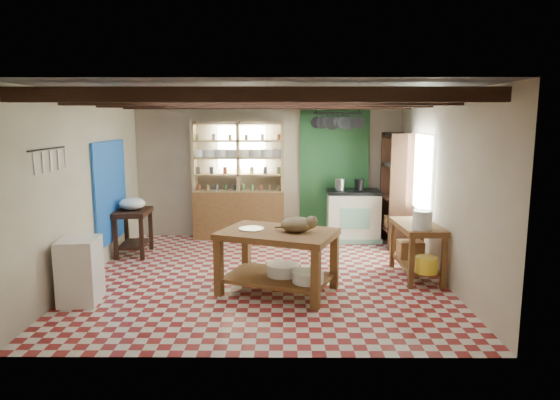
{
  "coord_description": "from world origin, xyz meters",
  "views": [
    {
      "loc": [
        0.27,
        -6.94,
        2.25
      ],
      "look_at": [
        0.23,
        0.3,
        1.06
      ],
      "focal_mm": 32.0,
      "sensor_mm": 36.0,
      "label": 1
    }
  ],
  "objects_px": {
    "stove": "(353,215)",
    "prep_table": "(134,232)",
    "work_table": "(278,262)",
    "right_counter": "(417,251)",
    "white_cabinet": "(80,271)",
    "cat": "(297,224)"
  },
  "relations": [
    {
      "from": "prep_table",
      "to": "right_counter",
      "type": "height_order",
      "value": "right_counter"
    },
    {
      "from": "work_table",
      "to": "right_counter",
      "type": "relative_size",
      "value": 1.32
    },
    {
      "from": "stove",
      "to": "right_counter",
      "type": "xyz_separation_m",
      "value": [
        0.6,
        -2.2,
        -0.08
      ]
    },
    {
      "from": "work_table",
      "to": "cat",
      "type": "distance_m",
      "value": 0.56
    },
    {
      "from": "prep_table",
      "to": "white_cabinet",
      "type": "height_order",
      "value": "white_cabinet"
    },
    {
      "from": "stove",
      "to": "right_counter",
      "type": "relative_size",
      "value": 0.89
    },
    {
      "from": "white_cabinet",
      "to": "right_counter",
      "type": "height_order",
      "value": "white_cabinet"
    },
    {
      "from": "stove",
      "to": "white_cabinet",
      "type": "height_order",
      "value": "stove"
    },
    {
      "from": "work_table",
      "to": "white_cabinet",
      "type": "relative_size",
      "value": 1.79
    },
    {
      "from": "work_table",
      "to": "stove",
      "type": "bearing_deg",
      "value": 85.45
    },
    {
      "from": "prep_table",
      "to": "right_counter",
      "type": "relative_size",
      "value": 0.7
    },
    {
      "from": "stove",
      "to": "cat",
      "type": "distance_m",
      "value": 3.1
    },
    {
      "from": "prep_table",
      "to": "right_counter",
      "type": "xyz_separation_m",
      "value": [
        4.38,
        -1.17,
        0.01
      ]
    },
    {
      "from": "stove",
      "to": "prep_table",
      "type": "bearing_deg",
      "value": -163.36
    },
    {
      "from": "white_cabinet",
      "to": "cat",
      "type": "bearing_deg",
      "value": 2.23
    },
    {
      "from": "white_cabinet",
      "to": "stove",
      "type": "bearing_deg",
      "value": 35.14
    },
    {
      "from": "work_table",
      "to": "prep_table",
      "type": "distance_m",
      "value": 3.0
    },
    {
      "from": "work_table",
      "to": "cat",
      "type": "xyz_separation_m",
      "value": [
        0.25,
        -0.04,
        0.5
      ]
    },
    {
      "from": "white_cabinet",
      "to": "prep_table",
      "type": "bearing_deg",
      "value": 84.52
    },
    {
      "from": "stove",
      "to": "cat",
      "type": "xyz_separation_m",
      "value": [
        -1.12,
        -2.86,
        0.44
      ]
    },
    {
      "from": "stove",
      "to": "right_counter",
      "type": "distance_m",
      "value": 2.28
    },
    {
      "from": "work_table",
      "to": "right_counter",
      "type": "distance_m",
      "value": 2.07
    }
  ]
}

